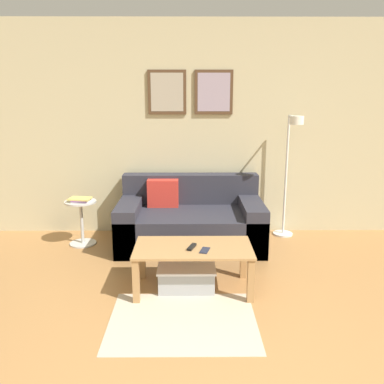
{
  "coord_description": "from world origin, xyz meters",
  "views": [
    {
      "loc": [
        -0.26,
        -1.56,
        1.7
      ],
      "look_at": [
        -0.23,
        1.95,
        0.85
      ],
      "focal_mm": 38.0,
      "sensor_mm": 36.0,
      "label": 1
    }
  ],
  "objects_px": {
    "couch": "(190,222)",
    "side_table": "(81,218)",
    "storage_bin": "(187,276)",
    "remote_control": "(192,247)",
    "cell_phone": "(205,250)",
    "book_stack": "(81,200)",
    "floor_lamp": "(290,165)",
    "coffee_table": "(193,254)"
  },
  "relations": [
    {
      "from": "couch",
      "to": "side_table",
      "type": "xyz_separation_m",
      "value": [
        -1.25,
        -0.0,
        0.04
      ]
    },
    {
      "from": "storage_bin",
      "to": "remote_control",
      "type": "height_order",
      "value": "remote_control"
    },
    {
      "from": "side_table",
      "to": "cell_phone",
      "type": "bearing_deg",
      "value": -41.75
    },
    {
      "from": "couch",
      "to": "remote_control",
      "type": "height_order",
      "value": "couch"
    },
    {
      "from": "book_stack",
      "to": "cell_phone",
      "type": "height_order",
      "value": "book_stack"
    },
    {
      "from": "book_stack",
      "to": "remote_control",
      "type": "relative_size",
      "value": 1.74
    },
    {
      "from": "book_stack",
      "to": "couch",
      "type": "bearing_deg",
      "value": 0.95
    },
    {
      "from": "floor_lamp",
      "to": "side_table",
      "type": "bearing_deg",
      "value": -176.47
    },
    {
      "from": "book_stack",
      "to": "storage_bin",
      "type": "bearing_deg",
      "value": -41.87
    },
    {
      "from": "book_stack",
      "to": "cell_phone",
      "type": "bearing_deg",
      "value": -41.57
    },
    {
      "from": "couch",
      "to": "side_table",
      "type": "height_order",
      "value": "couch"
    },
    {
      "from": "couch",
      "to": "floor_lamp",
      "type": "height_order",
      "value": "floor_lamp"
    },
    {
      "from": "storage_bin",
      "to": "remote_control",
      "type": "bearing_deg",
      "value": -54.33
    },
    {
      "from": "side_table",
      "to": "cell_phone",
      "type": "relative_size",
      "value": 3.69
    },
    {
      "from": "floor_lamp",
      "to": "book_stack",
      "type": "bearing_deg",
      "value": -176.05
    },
    {
      "from": "floor_lamp",
      "to": "remote_control",
      "type": "distance_m",
      "value": 1.8
    },
    {
      "from": "storage_bin",
      "to": "remote_control",
      "type": "distance_m",
      "value": 0.32
    },
    {
      "from": "couch",
      "to": "cell_phone",
      "type": "bearing_deg",
      "value": -84.35
    },
    {
      "from": "couch",
      "to": "floor_lamp",
      "type": "bearing_deg",
      "value": 7.15
    },
    {
      "from": "couch",
      "to": "remote_control",
      "type": "bearing_deg",
      "value": -89.47
    },
    {
      "from": "coffee_table",
      "to": "storage_bin",
      "type": "xyz_separation_m",
      "value": [
        -0.06,
        0.03,
        -0.22
      ]
    },
    {
      "from": "storage_bin",
      "to": "cell_phone",
      "type": "distance_m",
      "value": 0.36
    },
    {
      "from": "coffee_table",
      "to": "floor_lamp",
      "type": "xyz_separation_m",
      "value": [
        1.13,
        1.28,
        0.57
      ]
    },
    {
      "from": "coffee_table",
      "to": "storage_bin",
      "type": "distance_m",
      "value": 0.23
    },
    {
      "from": "storage_bin",
      "to": "floor_lamp",
      "type": "bearing_deg",
      "value": 46.31
    },
    {
      "from": "coffee_table",
      "to": "side_table",
      "type": "bearing_deg",
      "value": 138.44
    },
    {
      "from": "couch",
      "to": "side_table",
      "type": "distance_m",
      "value": 1.25
    },
    {
      "from": "side_table",
      "to": "cell_phone",
      "type": "height_order",
      "value": "side_table"
    },
    {
      "from": "side_table",
      "to": "book_stack",
      "type": "bearing_deg",
      "value": -58.02
    },
    {
      "from": "book_stack",
      "to": "floor_lamp",
      "type": "bearing_deg",
      "value": 3.95
    },
    {
      "from": "coffee_table",
      "to": "side_table",
      "type": "xyz_separation_m",
      "value": [
        -1.27,
        1.13,
        -0.02
      ]
    },
    {
      "from": "remote_control",
      "to": "cell_phone",
      "type": "bearing_deg",
      "value": -10.57
    },
    {
      "from": "storage_bin",
      "to": "remote_control",
      "type": "xyz_separation_m",
      "value": [
        0.05,
        -0.06,
        0.3
      ]
    },
    {
      "from": "floor_lamp",
      "to": "cell_phone",
      "type": "relative_size",
      "value": 10.49
    },
    {
      "from": "storage_bin",
      "to": "cell_phone",
      "type": "height_order",
      "value": "cell_phone"
    },
    {
      "from": "floor_lamp",
      "to": "book_stack",
      "type": "xyz_separation_m",
      "value": [
        -2.39,
        -0.16,
        -0.36
      ]
    },
    {
      "from": "floor_lamp",
      "to": "side_table",
      "type": "height_order",
      "value": "floor_lamp"
    },
    {
      "from": "remote_control",
      "to": "storage_bin",
      "type": "bearing_deg",
      "value": 144.87
    },
    {
      "from": "couch",
      "to": "cell_phone",
      "type": "relative_size",
      "value": 11.56
    },
    {
      "from": "cell_phone",
      "to": "book_stack",
      "type": "bearing_deg",
      "value": 153.59
    },
    {
      "from": "storage_bin",
      "to": "book_stack",
      "type": "relative_size",
      "value": 1.96
    },
    {
      "from": "storage_bin",
      "to": "book_stack",
      "type": "xyz_separation_m",
      "value": [
        -1.2,
        1.08,
        0.43
      ]
    }
  ]
}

